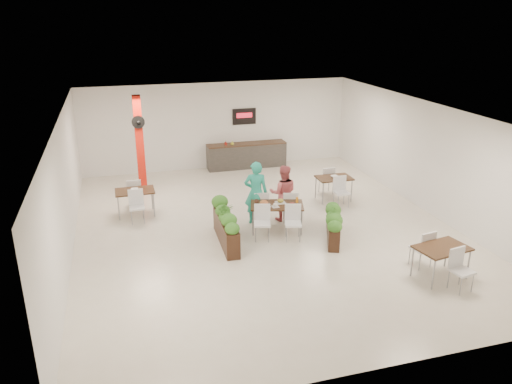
{
  "coord_description": "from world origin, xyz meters",
  "views": [
    {
      "loc": [
        -3.71,
        -11.98,
        5.64
      ],
      "look_at": [
        -0.26,
        -0.02,
        1.1
      ],
      "focal_mm": 35.0,
      "sensor_mm": 36.0,
      "label": 1
    }
  ],
  "objects_px": {
    "diner_man": "(256,193)",
    "side_table_a": "(135,194)",
    "side_table_b": "(334,181)",
    "service_counter": "(246,155)",
    "diner_woman": "(283,193)",
    "planter_left": "(226,224)",
    "main_table": "(277,208)",
    "side_table_c": "(442,252)",
    "planter_right": "(333,222)",
    "red_column": "(140,145)"
  },
  "relations": [
    {
      "from": "diner_man",
      "to": "planter_right",
      "type": "bearing_deg",
      "value": 152.11
    },
    {
      "from": "red_column",
      "to": "main_table",
      "type": "bearing_deg",
      "value": -50.63
    },
    {
      "from": "planter_right",
      "to": "side_table_c",
      "type": "relative_size",
      "value": 0.99
    },
    {
      "from": "diner_woman",
      "to": "planter_left",
      "type": "height_order",
      "value": "diner_woman"
    },
    {
      "from": "diner_man",
      "to": "planter_left",
      "type": "height_order",
      "value": "diner_man"
    },
    {
      "from": "main_table",
      "to": "side_table_b",
      "type": "distance_m",
      "value": 3.0
    },
    {
      "from": "side_table_a",
      "to": "diner_woman",
      "type": "bearing_deg",
      "value": -21.4
    },
    {
      "from": "service_counter",
      "to": "planter_left",
      "type": "distance_m",
      "value": 6.62
    },
    {
      "from": "diner_man",
      "to": "planter_right",
      "type": "xyz_separation_m",
      "value": [
        1.64,
        -1.58,
        -0.42
      ]
    },
    {
      "from": "side_table_b",
      "to": "side_table_c",
      "type": "relative_size",
      "value": 0.98
    },
    {
      "from": "red_column",
      "to": "planter_left",
      "type": "bearing_deg",
      "value": -67.89
    },
    {
      "from": "service_counter",
      "to": "side_table_c",
      "type": "height_order",
      "value": "service_counter"
    },
    {
      "from": "diner_man",
      "to": "planter_left",
      "type": "relative_size",
      "value": 0.85
    },
    {
      "from": "main_table",
      "to": "diner_man",
      "type": "height_order",
      "value": "diner_man"
    },
    {
      "from": "service_counter",
      "to": "side_table_b",
      "type": "relative_size",
      "value": 1.84
    },
    {
      "from": "main_table",
      "to": "planter_left",
      "type": "distance_m",
      "value": 1.54
    },
    {
      "from": "service_counter",
      "to": "planter_right",
      "type": "height_order",
      "value": "service_counter"
    },
    {
      "from": "planter_right",
      "to": "side_table_b",
      "type": "bearing_deg",
      "value": 65.44
    },
    {
      "from": "side_table_a",
      "to": "side_table_b",
      "type": "xyz_separation_m",
      "value": [
        6.05,
        -0.49,
        -0.0
      ]
    },
    {
      "from": "planter_left",
      "to": "side_table_a",
      "type": "relative_size",
      "value": 1.3
    },
    {
      "from": "red_column",
      "to": "service_counter",
      "type": "distance_m",
      "value": 4.56
    },
    {
      "from": "diner_man",
      "to": "service_counter",
      "type": "bearing_deg",
      "value": -86.18
    },
    {
      "from": "red_column",
      "to": "planter_right",
      "type": "relative_size",
      "value": 1.94
    },
    {
      "from": "diner_woman",
      "to": "side_table_c",
      "type": "height_order",
      "value": "diner_woman"
    },
    {
      "from": "diner_woman",
      "to": "side_table_b",
      "type": "relative_size",
      "value": 0.99
    },
    {
      "from": "service_counter",
      "to": "side_table_b",
      "type": "height_order",
      "value": "service_counter"
    },
    {
      "from": "diner_man",
      "to": "diner_woman",
      "type": "bearing_deg",
      "value": -163.97
    },
    {
      "from": "diner_man",
      "to": "diner_woman",
      "type": "xyz_separation_m",
      "value": [
        0.8,
        0.0,
        -0.09
      ]
    },
    {
      "from": "service_counter",
      "to": "planter_right",
      "type": "distance_m",
      "value": 6.79
    },
    {
      "from": "service_counter",
      "to": "side_table_c",
      "type": "xyz_separation_m",
      "value": [
        1.97,
        -9.29,
        0.13
      ]
    },
    {
      "from": "planter_left",
      "to": "diner_man",
      "type": "bearing_deg",
      "value": 43.66
    },
    {
      "from": "main_table",
      "to": "side_table_c",
      "type": "relative_size",
      "value": 1.14
    },
    {
      "from": "side_table_c",
      "to": "main_table",
      "type": "bearing_deg",
      "value": 118.32
    },
    {
      "from": "main_table",
      "to": "side_table_a",
      "type": "bearing_deg",
      "value": 148.53
    },
    {
      "from": "main_table",
      "to": "planter_right",
      "type": "xyz_separation_m",
      "value": [
        1.25,
        -0.93,
        -0.15
      ]
    },
    {
      "from": "side_table_c",
      "to": "service_counter",
      "type": "bearing_deg",
      "value": 92.17
    },
    {
      "from": "planter_right",
      "to": "side_table_c",
      "type": "distance_m",
      "value": 2.91
    },
    {
      "from": "diner_woman",
      "to": "side_table_b",
      "type": "bearing_deg",
      "value": -136.56
    },
    {
      "from": "red_column",
      "to": "planter_left",
      "type": "distance_m",
      "value": 4.85
    },
    {
      "from": "diner_woman",
      "to": "planter_left",
      "type": "distance_m",
      "value": 2.19
    },
    {
      "from": "diner_man",
      "to": "planter_right",
      "type": "height_order",
      "value": "diner_man"
    },
    {
      "from": "diner_man",
      "to": "side_table_a",
      "type": "xyz_separation_m",
      "value": [
        -3.2,
        1.55,
        -0.28
      ]
    },
    {
      "from": "planter_left",
      "to": "side_table_b",
      "type": "height_order",
      "value": "planter_left"
    },
    {
      "from": "service_counter",
      "to": "side_table_c",
      "type": "bearing_deg",
      "value": -78.04
    },
    {
      "from": "diner_woman",
      "to": "side_table_a",
      "type": "relative_size",
      "value": 1.0
    },
    {
      "from": "red_column",
      "to": "planter_left",
      "type": "relative_size",
      "value": 1.52
    },
    {
      "from": "diner_woman",
      "to": "side_table_b",
      "type": "height_order",
      "value": "diner_woman"
    },
    {
      "from": "service_counter",
      "to": "planter_left",
      "type": "height_order",
      "value": "service_counter"
    },
    {
      "from": "service_counter",
      "to": "diner_man",
      "type": "distance_m",
      "value": 5.33
    },
    {
      "from": "planter_left",
      "to": "side_table_a",
      "type": "distance_m",
      "value": 3.34
    }
  ]
}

